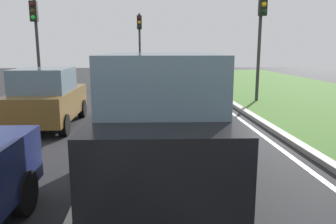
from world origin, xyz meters
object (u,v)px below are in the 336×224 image
Objects in this scene: traffic_light_near_right at (261,26)px; car_suv_ahead at (161,121)px; car_hatchback_far at (47,98)px; traffic_light_overhead_left at (36,30)px; traffic_light_far_median at (140,35)px.

car_suv_ahead is at bearing -118.25° from traffic_light_near_right.
traffic_light_overhead_left reaches higher than car_hatchback_far.
traffic_light_overhead_left is at bearing 109.56° from car_hatchback_far.
traffic_light_near_right reaches higher than traffic_light_far_median.
car_hatchback_far is 0.80× the size of traffic_light_far_median.
car_hatchback_far is at bearing 125.95° from car_suv_ahead.
traffic_light_far_median is at bearing 120.92° from traffic_light_near_right.
traffic_light_far_median is (-0.53, 17.55, 2.02)m from car_suv_ahead.
traffic_light_overhead_left reaches higher than traffic_light_far_median.
traffic_light_far_median is (-5.25, 8.76, -0.10)m from traffic_light_near_right.
car_suv_ahead is 1.23× the size of car_hatchback_far.
traffic_light_near_right is (7.93, 4.00, 2.41)m from car_hatchback_far.
traffic_light_overhead_left is at bearing 118.24° from car_suv_ahead.
traffic_light_far_median reaches higher than car_hatchback_far.
car_suv_ahead is 10.20m from traffic_light_near_right.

